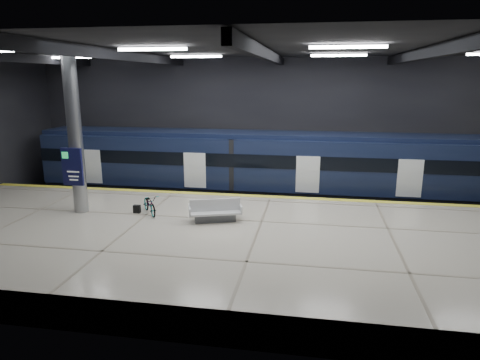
# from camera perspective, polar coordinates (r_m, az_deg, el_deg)

# --- Properties ---
(ground) EXTENTS (30.00, 30.00, 0.00)m
(ground) POSITION_cam_1_polar(r_m,az_deg,el_deg) (19.01, 3.20, -7.67)
(ground) COLOR black
(ground) RESTS_ON ground
(room_shell) EXTENTS (30.10, 16.10, 8.05)m
(room_shell) POSITION_cam_1_polar(r_m,az_deg,el_deg) (17.76, 3.45, 9.79)
(room_shell) COLOR black
(room_shell) RESTS_ON ground
(platform) EXTENTS (30.00, 11.00, 1.10)m
(platform) POSITION_cam_1_polar(r_m,az_deg,el_deg) (16.50, 2.22, -9.01)
(platform) COLOR beige
(platform) RESTS_ON ground
(safety_strip) EXTENTS (30.00, 0.40, 0.01)m
(safety_strip) POSITION_cam_1_polar(r_m,az_deg,el_deg) (21.25, 4.09, -2.23)
(safety_strip) COLOR yellow
(safety_strip) RESTS_ON platform
(rails) EXTENTS (30.00, 1.52, 0.16)m
(rails) POSITION_cam_1_polar(r_m,az_deg,el_deg) (24.17, 4.70, -2.81)
(rails) COLOR gray
(rails) RESTS_ON ground
(train) EXTENTS (29.40, 2.84, 3.79)m
(train) POSITION_cam_1_polar(r_m,az_deg,el_deg) (23.65, 6.16, 1.73)
(train) COLOR black
(train) RESTS_ON ground
(bench) EXTENTS (2.31, 1.52, 0.95)m
(bench) POSITION_cam_1_polar(r_m,az_deg,el_deg) (17.64, -3.34, -4.44)
(bench) COLOR #595B60
(bench) RESTS_ON platform
(bicycle) EXTENTS (1.47, 1.69, 0.88)m
(bicycle) POSITION_cam_1_polar(r_m,az_deg,el_deg) (18.92, -11.95, -3.13)
(bicycle) COLOR #99999E
(bicycle) RESTS_ON platform
(pannier_bag) EXTENTS (0.31, 0.19, 0.35)m
(pannier_bag) POSITION_cam_1_polar(r_m,az_deg,el_deg) (19.22, -13.58, -3.78)
(pannier_bag) COLOR black
(pannier_bag) RESTS_ON platform
(info_column) EXTENTS (0.90, 0.78, 6.90)m
(info_column) POSITION_cam_1_polar(r_m,az_deg,el_deg) (19.49, -21.17, 5.53)
(info_column) COLOR #9EA0A5
(info_column) RESTS_ON platform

